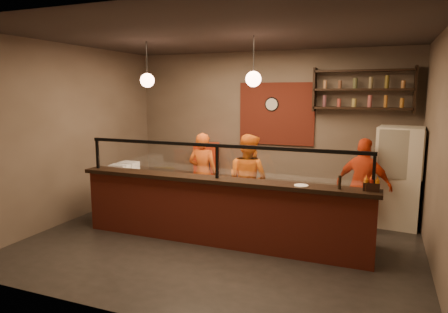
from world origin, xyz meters
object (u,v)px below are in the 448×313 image
at_px(wall_clock, 272,104).
at_px(pizza_dough, 208,181).
at_px(fridge, 398,177).
at_px(cook_mid, 248,180).
at_px(pepper_mill, 340,182).
at_px(cook_left, 203,174).
at_px(red_cooler, 207,171).
at_px(condiment_caddy, 372,186).
at_px(cook_right, 363,185).

xyz_separation_m(wall_clock, pizza_dough, (-0.43, -2.36, -1.19)).
relative_size(wall_clock, pizza_dough, 0.61).
xyz_separation_m(fridge, pizza_dough, (-2.93, -1.63, 0.02)).
relative_size(cook_mid, pepper_mill, 8.66).
height_order(cook_left, pizza_dough, cook_left).
distance_m(red_cooler, pizza_dough, 2.27).
relative_size(red_cooler, pepper_mill, 6.60).
bearing_deg(condiment_caddy, red_cooler, 145.32).
distance_m(wall_clock, red_cooler, 2.04).
relative_size(cook_left, cook_mid, 0.97).
bearing_deg(wall_clock, cook_left, -125.90).
height_order(wall_clock, cook_left, wall_clock).
bearing_deg(cook_right, wall_clock, -16.38).
distance_m(cook_left, pepper_mill, 3.06).
height_order(cook_left, cook_right, cook_right).
bearing_deg(condiment_caddy, pepper_mill, -169.51).
relative_size(cook_left, cook_right, 0.99).
distance_m(cook_left, condiment_caddy, 3.38).
bearing_deg(cook_left, condiment_caddy, 153.46).
bearing_deg(pizza_dough, fridge, 29.17).
height_order(cook_left, fridge, fridge).
height_order(fridge, condiment_caddy, fridge).
height_order(fridge, red_cooler, fridge).
bearing_deg(pizza_dough, red_cooler, 114.76).
height_order(wall_clock, red_cooler, wall_clock).
bearing_deg(pizza_dough, cook_mid, 58.51).
relative_size(cook_right, condiment_caddy, 7.79).
xyz_separation_m(fridge, red_cooler, (-3.87, 0.41, -0.26)).
xyz_separation_m(pizza_dough, pepper_mill, (2.13, -0.43, 0.25)).
height_order(fridge, pizza_dough, fridge).
distance_m(red_cooler, pepper_mill, 3.98).
height_order(wall_clock, pepper_mill, wall_clock).
bearing_deg(pepper_mill, cook_right, 80.60).
bearing_deg(pepper_mill, wall_clock, 121.35).
xyz_separation_m(wall_clock, pepper_mill, (1.70, -2.79, -0.95)).
bearing_deg(wall_clock, red_cooler, -167.28).
height_order(cook_mid, condiment_caddy, cook_mid).
bearing_deg(fridge, cook_mid, -153.74).
xyz_separation_m(fridge, pepper_mill, (-0.80, -2.06, 0.27)).
relative_size(cook_left, pepper_mill, 8.44).
distance_m(pizza_dough, condiment_caddy, 2.56).
bearing_deg(fridge, cook_right, -129.21).
height_order(wall_clock, fridge, wall_clock).
distance_m(wall_clock, cook_left, 2.13).
relative_size(wall_clock, cook_right, 0.19).
bearing_deg(pepper_mill, fridge, 68.76).
distance_m(cook_left, pizza_dough, 1.15).
xyz_separation_m(cook_mid, pizza_dough, (-0.45, -0.73, 0.09)).
relative_size(wall_clock, red_cooler, 0.24).
relative_size(cook_right, red_cooler, 1.29).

